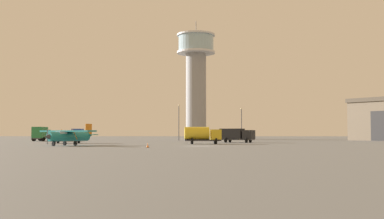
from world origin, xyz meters
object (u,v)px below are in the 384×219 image
object	(u,v)px
light_post_east	(241,121)
control_tower	(196,74)
airplane_teal	(69,135)
truck_flatbed_blue	(71,136)
light_post_west	(179,119)
traffic_cone_near_left	(148,145)
truck_box_green	(41,133)
truck_fuel_tanker_yellow	(202,134)
truck_box_black	(237,135)

from	to	relation	value
light_post_east	control_tower	bearing A→B (deg)	119.03
airplane_teal	truck_flatbed_blue	xyz separation A→B (m)	(-4.28, 15.02, -0.25)
truck_flatbed_blue	light_post_west	size ratio (longest dim) A/B	0.65
light_post_west	traffic_cone_near_left	bearing A→B (deg)	-90.20
airplane_teal	truck_box_green	distance (m)	40.74
truck_fuel_tanker_yellow	truck_flatbed_blue	bearing A→B (deg)	163.78
truck_flatbed_blue	truck_fuel_tanker_yellow	size ratio (longest dim) A/B	0.93
truck_flatbed_blue	truck_box_green	xyz separation A→B (m)	(-13.45, 21.66, 0.51)
truck_flatbed_blue	airplane_teal	bearing A→B (deg)	-74.81
truck_box_black	light_post_east	xyz separation A→B (m)	(2.97, 28.25, 3.41)
truck_flatbed_blue	truck_box_black	world-z (taller)	truck_box_black
truck_fuel_tanker_yellow	light_post_east	bearing A→B (deg)	70.75
truck_box_black	truck_box_green	bearing A→B (deg)	-173.30
truck_flatbed_blue	light_post_east	world-z (taller)	light_post_east
airplane_teal	truck_box_green	bearing A→B (deg)	-119.46
traffic_cone_near_left	light_post_west	bearing A→B (deg)	89.80
truck_fuel_tanker_yellow	light_post_west	size ratio (longest dim) A/B	0.70
airplane_teal	light_post_east	bearing A→B (deg)	-174.44
truck_box_green	truck_box_black	size ratio (longest dim) A/B	1.01
airplane_teal	truck_box_green	world-z (taller)	airplane_teal
truck_box_green	traffic_cone_near_left	distance (m)	54.46
truck_box_green	traffic_cone_near_left	xyz separation A→B (m)	(30.22, -45.29, -1.47)
truck_box_green	light_post_west	distance (m)	32.55
truck_fuel_tanker_yellow	traffic_cone_near_left	world-z (taller)	truck_fuel_tanker_yellow
truck_flatbed_blue	truck_box_green	distance (m)	25.51
airplane_teal	truck_flatbed_blue	distance (m)	15.62
truck_fuel_tanker_yellow	light_post_west	bearing A→B (deg)	93.65
light_post_east	truck_box_green	bearing A→B (deg)	-162.98
control_tower	traffic_cone_near_left	distance (m)	83.59
truck_box_green	light_post_west	world-z (taller)	light_post_west
airplane_teal	truck_box_green	size ratio (longest dim) A/B	1.41
control_tower	airplane_teal	size ratio (longest dim) A/B	3.66
truck_box_green	light_post_east	distance (m)	48.32
truck_box_green	light_post_west	bearing A→B (deg)	-72.82
light_post_west	truck_fuel_tanker_yellow	bearing A→B (deg)	-80.36
truck_box_black	light_post_west	world-z (taller)	light_post_west
truck_box_green	light_post_east	size ratio (longest dim) A/B	0.84
truck_box_green	traffic_cone_near_left	bearing A→B (deg)	-149.07
truck_box_black	light_post_west	bearing A→B (deg)	141.63
control_tower	traffic_cone_near_left	world-z (taller)	control_tower
truck_flatbed_blue	traffic_cone_near_left	size ratio (longest dim) A/B	9.86
truck_fuel_tanker_yellow	light_post_east	xyz separation A→B (m)	(9.42, 39.97, 3.35)
truck_flatbed_blue	light_post_west	bearing A→B (deg)	61.89
traffic_cone_near_left	light_post_east	bearing A→B (deg)	75.03
control_tower	traffic_cone_near_left	bearing A→B (deg)	-92.66
truck_box_green	light_post_west	size ratio (longest dim) A/B	0.78
light_post_west	airplane_teal	bearing A→B (deg)	-104.89
truck_box_black	airplane_teal	bearing A→B (deg)	-113.56
truck_box_green	control_tower	bearing A→B (deg)	-46.18
truck_box_black	light_post_east	bearing A→B (deg)	108.84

